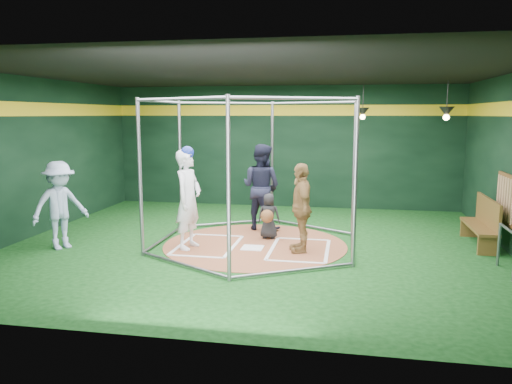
% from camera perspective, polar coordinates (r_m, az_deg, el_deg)
% --- Properties ---
extents(room_shell, '(10.10, 9.10, 3.53)m').
position_cam_1_polar(room_shell, '(10.14, -0.09, 3.58)').
color(room_shell, '#0C350F').
rests_on(room_shell, ground).
extents(clay_disc, '(3.80, 3.80, 0.01)m').
position_cam_1_polar(clay_disc, '(10.44, -0.10, -6.03)').
color(clay_disc, '#965536').
rests_on(clay_disc, ground).
extents(home_plate, '(0.43, 0.43, 0.01)m').
position_cam_1_polar(home_plate, '(10.15, -0.41, -6.39)').
color(home_plate, white).
rests_on(home_plate, clay_disc).
extents(batter_box_left, '(1.17, 1.77, 0.01)m').
position_cam_1_polar(batter_box_left, '(10.41, -5.53, -6.04)').
color(batter_box_left, white).
rests_on(batter_box_left, clay_disc).
extents(batter_box_right, '(1.17, 1.77, 0.01)m').
position_cam_1_polar(batter_box_right, '(10.07, 4.99, -6.56)').
color(batter_box_right, white).
rests_on(batter_box_right, clay_disc).
extents(batting_cage, '(4.05, 4.67, 3.00)m').
position_cam_1_polar(batting_cage, '(10.16, -0.10, 2.14)').
color(batting_cage, gray).
rests_on(batting_cage, ground).
extents(bat_rack, '(0.07, 1.25, 0.98)m').
position_cam_1_polar(bat_rack, '(10.89, 26.74, -0.75)').
color(bat_rack, brown).
rests_on(bat_rack, room_shell).
extents(pendant_lamp_near, '(0.34, 0.34, 0.90)m').
position_cam_1_polar(pendant_lamp_near, '(13.52, 12.10, 8.90)').
color(pendant_lamp_near, black).
rests_on(pendant_lamp_near, room_shell).
extents(pendant_lamp_far, '(0.34, 0.34, 0.90)m').
position_cam_1_polar(pendant_lamp_far, '(12.11, 20.94, 8.54)').
color(pendant_lamp_far, black).
rests_on(pendant_lamp_far, room_shell).
extents(batter_figure, '(0.60, 0.80, 2.06)m').
position_cam_1_polar(batter_figure, '(10.05, -7.75, -0.72)').
color(batter_figure, white).
rests_on(batter_figure, clay_disc).
extents(visitor_leopard, '(0.66, 1.10, 1.75)m').
position_cam_1_polar(visitor_leopard, '(9.78, 5.17, -1.79)').
color(visitor_leopard, tan).
rests_on(visitor_leopard, clay_disc).
extents(catcher_figure, '(0.50, 0.56, 0.99)m').
position_cam_1_polar(catcher_figure, '(10.81, 1.46, -2.75)').
color(catcher_figure, black).
rests_on(catcher_figure, clay_disc).
extents(umpire, '(1.18, 1.06, 2.00)m').
position_cam_1_polar(umpire, '(11.62, 0.60, 0.58)').
color(umpire, black).
rests_on(umpire, clay_disc).
extents(bystander_blue, '(1.19, 1.32, 1.77)m').
position_cam_1_polar(bystander_blue, '(10.73, -21.51, -1.43)').
color(bystander_blue, '#A0B3D4').
rests_on(bystander_blue, ground).
extents(dugout_bench, '(0.40, 1.71, 1.00)m').
position_cam_1_polar(dugout_bench, '(11.28, 24.53, -3.09)').
color(dugout_bench, brown).
rests_on(dugout_bench, ground).
extents(steel_railing, '(0.05, 0.92, 0.79)m').
position_cam_1_polar(steel_railing, '(9.51, 26.76, -5.26)').
color(steel_railing, gray).
rests_on(steel_railing, ground).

